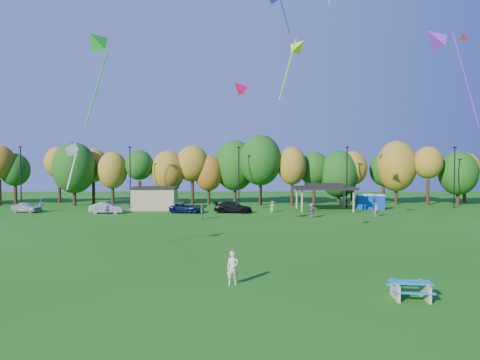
{
  "coord_description": "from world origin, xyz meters",
  "views": [
    {
      "loc": [
        1.47,
        -22.96,
        6.36
      ],
      "look_at": [
        1.79,
        6.0,
        5.35
      ],
      "focal_mm": 32.0,
      "sensor_mm": 36.0,
      "label": 1
    }
  ],
  "objects_px": {
    "porta_potties": "(370,202)",
    "picnic_table": "(410,289)",
    "car_a": "(26,207)",
    "car_d": "(233,207)",
    "car_c": "(187,208)",
    "car_b": "(107,208)",
    "kite_flyer": "(233,268)"
  },
  "relations": [
    {
      "from": "car_a",
      "to": "car_d",
      "type": "xyz_separation_m",
      "value": [
        27.86,
        -0.86,
        0.04
      ]
    },
    {
      "from": "car_a",
      "to": "picnic_table",
      "type": "bearing_deg",
      "value": -117.76
    },
    {
      "from": "kite_flyer",
      "to": "car_c",
      "type": "relative_size",
      "value": 0.39
    },
    {
      "from": "car_c",
      "to": "car_d",
      "type": "xyz_separation_m",
      "value": [
        6.17,
        -0.01,
        0.1
      ]
    },
    {
      "from": "kite_flyer",
      "to": "car_b",
      "type": "bearing_deg",
      "value": 112.1
    },
    {
      "from": "car_d",
      "to": "kite_flyer",
      "type": "bearing_deg",
      "value": -170.01
    },
    {
      "from": "porta_potties",
      "to": "picnic_table",
      "type": "xyz_separation_m",
      "value": [
        -10.91,
        -40.73,
        -0.62
      ]
    },
    {
      "from": "picnic_table",
      "to": "car_a",
      "type": "distance_m",
      "value": 52.39
    },
    {
      "from": "kite_flyer",
      "to": "car_a",
      "type": "bearing_deg",
      "value": 124.28
    },
    {
      "from": "kite_flyer",
      "to": "car_a",
      "type": "height_order",
      "value": "kite_flyer"
    },
    {
      "from": "car_a",
      "to": "car_d",
      "type": "relative_size",
      "value": 0.81
    },
    {
      "from": "picnic_table",
      "to": "car_d",
      "type": "xyz_separation_m",
      "value": [
        -8.61,
        36.75,
        0.25
      ]
    },
    {
      "from": "kite_flyer",
      "to": "car_a",
      "type": "xyz_separation_m",
      "value": [
        -28.02,
        35.09,
        -0.19
      ]
    },
    {
      "from": "picnic_table",
      "to": "car_d",
      "type": "bearing_deg",
      "value": 110.42
    },
    {
      "from": "car_c",
      "to": "car_b",
      "type": "bearing_deg",
      "value": 100.69
    },
    {
      "from": "kite_flyer",
      "to": "car_c",
      "type": "height_order",
      "value": "kite_flyer"
    },
    {
      "from": "picnic_table",
      "to": "car_c",
      "type": "bearing_deg",
      "value": 119.15
    },
    {
      "from": "car_a",
      "to": "car_b",
      "type": "distance_m",
      "value": 11.35
    },
    {
      "from": "car_d",
      "to": "porta_potties",
      "type": "bearing_deg",
      "value": -68.74
    },
    {
      "from": "porta_potties",
      "to": "car_d",
      "type": "distance_m",
      "value": 19.93
    },
    {
      "from": "car_b",
      "to": "car_d",
      "type": "height_order",
      "value": "car_d"
    },
    {
      "from": "car_b",
      "to": "car_c",
      "type": "height_order",
      "value": "car_b"
    },
    {
      "from": "car_a",
      "to": "car_d",
      "type": "distance_m",
      "value": 27.88
    },
    {
      "from": "porta_potties",
      "to": "car_b",
      "type": "bearing_deg",
      "value": -172.89
    },
    {
      "from": "porta_potties",
      "to": "car_c",
      "type": "height_order",
      "value": "porta_potties"
    },
    {
      "from": "car_a",
      "to": "car_d",
      "type": "height_order",
      "value": "car_d"
    },
    {
      "from": "car_a",
      "to": "car_c",
      "type": "distance_m",
      "value": 21.71
    },
    {
      "from": "kite_flyer",
      "to": "car_d",
      "type": "height_order",
      "value": "kite_flyer"
    },
    {
      "from": "porta_potties",
      "to": "kite_flyer",
      "type": "relative_size",
      "value": 2.11
    },
    {
      "from": "picnic_table",
      "to": "car_c",
      "type": "height_order",
      "value": "car_c"
    },
    {
      "from": "kite_flyer",
      "to": "porta_potties",
      "type": "bearing_deg",
      "value": 58.8
    },
    {
      "from": "porta_potties",
      "to": "car_d",
      "type": "relative_size",
      "value": 0.74
    }
  ]
}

